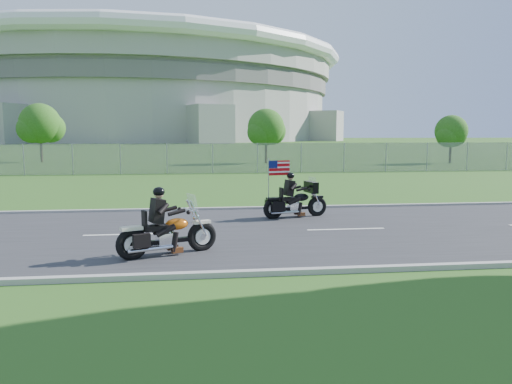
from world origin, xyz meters
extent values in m
plane|color=#2C5219|center=(0.00, 0.00, 0.00)|extent=(420.00, 420.00, 0.00)
cube|color=#28282B|center=(0.00, 0.00, 0.02)|extent=(120.00, 8.00, 0.04)
cube|color=#9E9B93|center=(0.00, 4.05, 0.05)|extent=(120.00, 0.18, 0.12)
cube|color=#9E9B93|center=(0.00, -4.05, 0.05)|extent=(120.00, 0.18, 0.12)
cube|color=gray|center=(-5.00, 20.00, 1.00)|extent=(60.00, 0.03, 2.00)
cylinder|color=#A3A099|center=(-20.00, 170.00, 10.00)|extent=(130.00, 130.00, 20.00)
cylinder|color=#605E5B|center=(-20.00, 170.00, 17.00)|extent=(132.00, 132.00, 4.00)
cylinder|color=#A3A099|center=(-20.00, 170.00, 23.00)|extent=(134.00, 134.00, 6.00)
torus|color=white|center=(-20.00, 170.00, 27.00)|extent=(140.40, 140.40, 4.40)
cylinder|color=#382316|center=(6.00, 30.00, 1.26)|extent=(0.22, 0.22, 2.52)
sphere|color=#294E14|center=(6.00, 30.00, 3.15)|extent=(3.20, 3.20, 3.20)
sphere|color=#294E14|center=(6.64, 30.48, 2.79)|extent=(2.40, 2.40, 2.40)
sphere|color=#294E14|center=(5.44, 29.60, 2.70)|extent=(2.24, 2.24, 2.24)
cylinder|color=#382316|center=(-14.00, 34.00, 1.40)|extent=(0.22, 0.22, 2.80)
sphere|color=#294E14|center=(-14.00, 34.00, 3.50)|extent=(3.60, 3.60, 3.60)
sphere|color=#294E14|center=(-13.28, 34.54, 3.10)|extent=(2.70, 2.70, 2.70)
sphere|color=#294E14|center=(-14.63, 33.55, 3.00)|extent=(2.52, 2.52, 2.52)
cylinder|color=#382316|center=(22.00, 28.00, 1.12)|extent=(0.22, 0.22, 2.24)
sphere|color=#294E14|center=(22.00, 28.00, 2.80)|extent=(2.80, 2.80, 2.80)
sphere|color=#294E14|center=(22.56, 28.42, 2.48)|extent=(2.10, 2.10, 2.10)
sphere|color=#294E14|center=(21.51, 27.65, 2.40)|extent=(1.96, 1.96, 1.96)
torus|color=black|center=(-0.02, -2.00, 0.36)|extent=(0.72, 0.43, 0.71)
torus|color=black|center=(-1.52, -2.64, 0.36)|extent=(0.72, 0.43, 0.71)
ellipsoid|color=#D45F0F|center=(-0.58, -2.24, 0.71)|extent=(0.61, 0.49, 0.27)
cube|color=black|center=(-1.03, -2.43, 0.67)|extent=(0.59, 0.47, 0.11)
cube|color=black|center=(-0.99, -2.41, 1.04)|extent=(0.36, 0.44, 0.52)
sphere|color=black|center=(-0.95, -2.39, 1.45)|extent=(0.34, 0.34, 0.26)
cube|color=silver|center=(-0.23, -2.09, 1.17)|extent=(0.21, 0.42, 0.38)
torus|color=black|center=(3.74, 2.32, 0.35)|extent=(0.68, 0.30, 0.66)
torus|color=black|center=(2.26, 1.98, 0.35)|extent=(0.68, 0.30, 0.66)
ellipsoid|color=black|center=(3.19, 2.19, 0.67)|extent=(0.55, 0.39, 0.25)
cube|color=black|center=(2.74, 2.09, 0.63)|extent=(0.54, 0.37, 0.11)
cube|color=black|center=(2.78, 2.10, 0.98)|extent=(0.29, 0.40, 0.49)
sphere|color=black|center=(2.82, 2.11, 1.37)|extent=(0.29, 0.29, 0.24)
cube|color=black|center=(3.53, 2.27, 0.98)|extent=(0.35, 0.74, 0.36)
cube|color=#B70C11|center=(2.48, 2.22, 1.61)|extent=(0.71, 0.17, 0.47)
camera|label=1|loc=(-0.15, -13.28, 2.74)|focal=35.00mm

